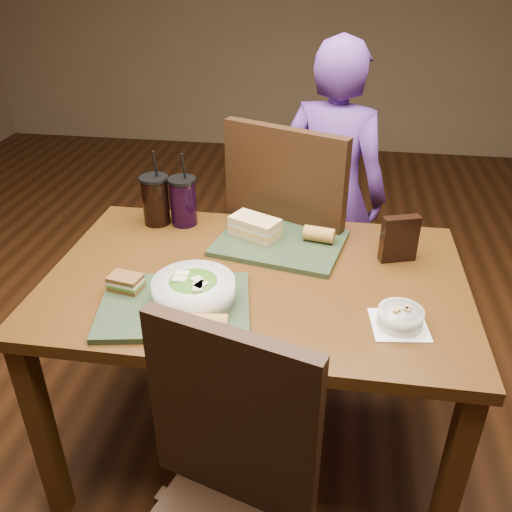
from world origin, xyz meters
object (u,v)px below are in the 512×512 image
(baguette_far, at_px, (319,234))
(chip_bag, at_px, (399,239))
(soup_bowl, at_px, (400,317))
(sandwich_near, at_px, (126,282))
(tray_near, at_px, (175,305))
(cup_cola, at_px, (156,200))
(salad_bowl, at_px, (194,290))
(chair_far, at_px, (285,239))
(sandwich_far, at_px, (255,227))
(tray_far, at_px, (280,243))
(dining_table, at_px, (256,299))
(cup_berry, at_px, (183,201))
(diner, at_px, (332,194))
(baguette_near, at_px, (206,325))
(chair_near, at_px, (225,510))

(baguette_far, distance_m, chip_bag, 0.27)
(soup_bowl, distance_m, sandwich_near, 0.79)
(tray_near, distance_m, cup_cola, 0.57)
(salad_bowl, xyz_separation_m, baguette_far, (0.33, 0.42, -0.01))
(tray_near, distance_m, sandwich_near, 0.17)
(soup_bowl, relative_size, cup_cola, 0.59)
(chair_far, distance_m, sandwich_far, 0.34)
(tray_far, xyz_separation_m, sandwich_far, (-0.09, 0.02, 0.04))
(dining_table, height_order, cup_cola, cup_cola)
(chair_far, relative_size, cup_berry, 4.02)
(diner, height_order, salad_bowl, diner)
(tray_near, relative_size, baguette_far, 4.03)
(cup_berry, bearing_deg, diner, 44.76)
(sandwich_far, bearing_deg, soup_bowl, -42.67)
(chair_far, xyz_separation_m, cup_berry, (-0.36, -0.19, 0.23))
(soup_bowl, bearing_deg, diner, 101.36)
(tray_near, xyz_separation_m, baguette_near, (0.12, -0.12, 0.04))
(baguette_far, bearing_deg, dining_table, -129.29)
(cup_cola, bearing_deg, baguette_far, -8.22)
(dining_table, distance_m, soup_bowl, 0.48)
(sandwich_near, bearing_deg, chair_far, 58.83)
(salad_bowl, bearing_deg, dining_table, 52.45)
(chair_near, bearing_deg, diner, 83.11)
(tray_near, bearing_deg, chair_far, 71.31)
(chair_near, height_order, baguette_far, chair_near)
(chair_far, relative_size, diner, 0.82)
(chair_far, relative_size, chip_bag, 7.12)
(chair_far, relative_size, tray_far, 2.64)
(sandwich_far, bearing_deg, tray_far, -15.34)
(diner, distance_m, baguette_far, 0.64)
(dining_table, bearing_deg, tray_far, 76.23)
(baguette_near, bearing_deg, sandwich_far, 85.92)
(diner, height_order, chip_bag, diner)
(chair_near, xyz_separation_m, soup_bowl, (0.39, 0.47, 0.24))
(soup_bowl, bearing_deg, chair_near, -129.86)
(chair_far, xyz_separation_m, tray_near, (-0.24, -0.72, 0.14))
(chair_near, height_order, soup_bowl, chair_near)
(baguette_near, bearing_deg, diner, 76.00)
(salad_bowl, bearing_deg, baguette_far, 51.50)
(tray_far, height_order, baguette_far, baguette_far)
(diner, bearing_deg, dining_table, 94.12)
(dining_table, bearing_deg, sandwich_far, 99.72)
(baguette_far, xyz_separation_m, cup_cola, (-0.60, 0.09, 0.05))
(diner, distance_m, tray_far, 0.67)
(baguette_near, height_order, baguette_far, baguette_near)
(salad_bowl, relative_size, sandwich_near, 2.25)
(baguette_near, bearing_deg, chair_far, 81.79)
(baguette_far, relative_size, cup_cola, 0.37)
(chair_near, xyz_separation_m, tray_near, (-0.23, 0.46, 0.22))
(diner, relative_size, soup_bowl, 8.15)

